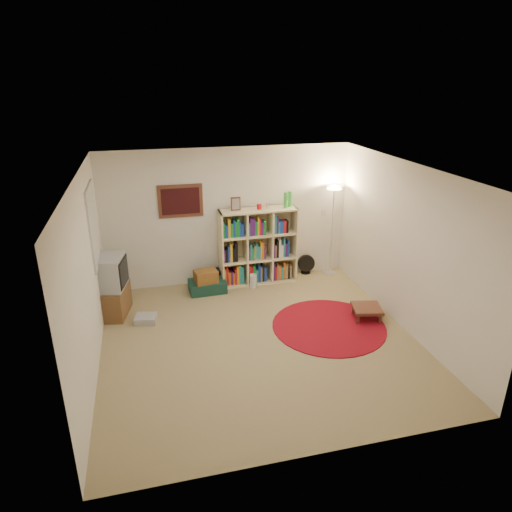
# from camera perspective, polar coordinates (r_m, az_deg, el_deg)

# --- Properties ---
(room) EXTENTS (4.54, 4.54, 2.54)m
(room) POSITION_cam_1_polar(r_m,az_deg,el_deg) (6.28, -0.15, -0.55)
(room) COLOR #978258
(room) RESTS_ON ground
(bookshelf) EXTENTS (1.42, 0.42, 1.70)m
(bookshelf) POSITION_cam_1_polar(r_m,az_deg,el_deg) (8.40, 0.11, 1.08)
(bookshelf) COLOR #FFE7AA
(bookshelf) RESTS_ON ground
(floor_lamp) EXTENTS (0.43, 0.43, 1.76)m
(floor_lamp) POSITION_cam_1_polar(r_m,az_deg,el_deg) (8.65, 9.67, 6.78)
(floor_lamp) COLOR white
(floor_lamp) RESTS_ON ground
(floor_fan) EXTENTS (0.34, 0.21, 0.38)m
(floor_fan) POSITION_cam_1_polar(r_m,az_deg,el_deg) (8.99, 6.27, -1.03)
(floor_fan) COLOR black
(floor_fan) RESTS_ON ground
(tv_stand) EXTENTS (0.62, 0.78, 1.01)m
(tv_stand) POSITION_cam_1_polar(r_m,az_deg,el_deg) (7.66, -17.76, -3.72)
(tv_stand) COLOR brown
(tv_stand) RESTS_ON ground
(dvd_box) EXTENTS (0.37, 0.33, 0.11)m
(dvd_box) POSITION_cam_1_polar(r_m,az_deg,el_deg) (7.47, -13.59, -7.64)
(dvd_box) COLOR #ACACB1
(dvd_box) RESTS_ON ground
(suitcase) EXTENTS (0.67, 0.44, 0.21)m
(suitcase) POSITION_cam_1_polar(r_m,az_deg,el_deg) (8.27, -6.08, -3.77)
(suitcase) COLOR #14372D
(suitcase) RESTS_ON ground
(wicker_basket) EXTENTS (0.43, 0.34, 0.22)m
(wicker_basket) POSITION_cam_1_polar(r_m,az_deg,el_deg) (8.13, -6.29, -2.55)
(wicker_basket) COLOR brown
(wicker_basket) RESTS_ON suitcase
(duffel_bag) EXTENTS (0.44, 0.39, 0.28)m
(duffel_bag) POSITION_cam_1_polar(r_m,az_deg,el_deg) (8.62, -3.71, -2.37)
(duffel_bag) COLOR black
(duffel_bag) RESTS_ON ground
(paper_towel) EXTENTS (0.14, 0.14, 0.26)m
(paper_towel) POSITION_cam_1_polar(r_m,az_deg,el_deg) (8.37, -0.35, -3.15)
(paper_towel) COLOR silver
(paper_towel) RESTS_ON ground
(red_rug) EXTENTS (1.76, 1.76, 0.02)m
(red_rug) POSITION_cam_1_polar(r_m,az_deg,el_deg) (7.26, 9.08, -8.63)
(red_rug) COLOR maroon
(red_rug) RESTS_ON ground
(side_table) EXTENTS (0.53, 0.53, 0.20)m
(side_table) POSITION_cam_1_polar(r_m,az_deg,el_deg) (7.53, 13.69, -6.42)
(side_table) COLOR #51291C
(side_table) RESTS_ON ground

